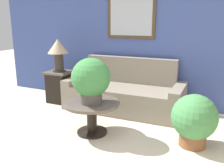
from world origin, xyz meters
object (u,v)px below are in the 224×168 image
(couch_main, at_px, (125,94))
(table_lamp, at_px, (58,50))
(potted_plant_on_table, at_px, (91,79))
(potted_plant_floor, at_px, (194,119))
(side_table, at_px, (60,86))
(coffee_table, at_px, (92,111))

(couch_main, bearing_deg, table_lamp, -175.70)
(couch_main, xyz_separation_m, table_lamp, (-1.35, -0.10, 0.76))
(table_lamp, xyz_separation_m, potted_plant_on_table, (1.31, -1.09, -0.23))
(table_lamp, distance_m, potted_plant_floor, 2.89)
(side_table, distance_m, table_lamp, 0.73)
(side_table, bearing_deg, potted_plant_floor, -17.65)
(couch_main, xyz_separation_m, side_table, (-1.35, -0.10, 0.02))
(coffee_table, distance_m, side_table, 1.65)
(coffee_table, distance_m, potted_plant_on_table, 0.48)
(coffee_table, relative_size, side_table, 1.29)
(couch_main, distance_m, potted_plant_floor, 1.63)
(potted_plant_on_table, bearing_deg, side_table, 140.21)
(couch_main, relative_size, side_table, 3.41)
(potted_plant_on_table, xyz_separation_m, potted_plant_floor, (1.37, 0.24, -0.45))
(table_lamp, height_order, potted_plant_on_table, table_lamp)
(potted_plant_on_table, bearing_deg, couch_main, 87.70)
(table_lamp, bearing_deg, potted_plant_on_table, -39.79)
(side_table, bearing_deg, potted_plant_on_table, -39.79)
(side_table, distance_m, potted_plant_floor, 2.81)
(couch_main, relative_size, potted_plant_floor, 3.05)
(potted_plant_on_table, bearing_deg, coffee_table, 116.50)
(side_table, xyz_separation_m, table_lamp, (-0.00, 0.00, 0.73))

